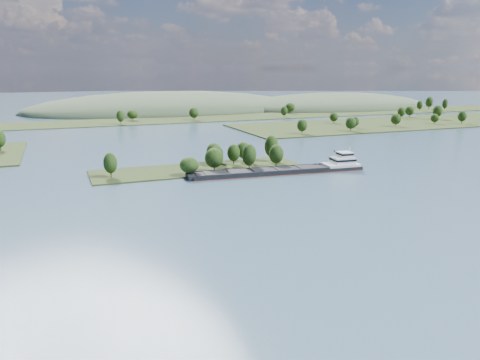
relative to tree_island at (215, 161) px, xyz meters
name	(u,v)px	position (x,y,z in m)	size (l,w,h in m)	color
ground	(247,203)	(-7.32, -58.76, -3.86)	(1800.00, 1800.00, 0.00)	#3D566A
tree_island	(215,161)	(0.00, 0.00, 0.00)	(100.00, 32.66, 14.66)	#253216
right_bank	(412,122)	(224.39, 120.99, -2.95)	(320.00, 90.00, 14.66)	#253216
back_shoreline	(139,121)	(1.06, 221.04, -3.16)	(900.00, 60.00, 15.67)	#253216
hill_east	(334,107)	(252.68, 291.24, -3.86)	(260.00, 140.00, 36.00)	#3A4B33
hill_west	(169,111)	(52.68, 321.24, -3.86)	(320.00, 160.00, 44.00)	#3A4B33
cargo_barge	(289,169)	(29.65, -19.72, -2.44)	(83.87, 17.42, 11.27)	black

